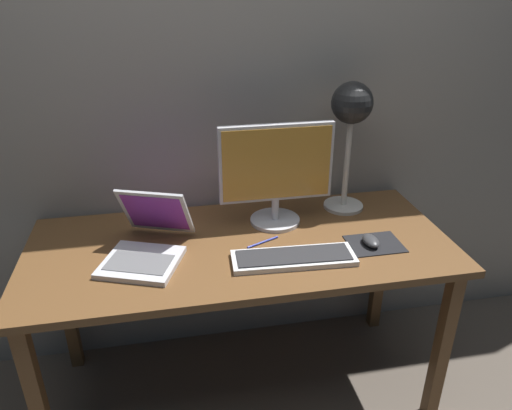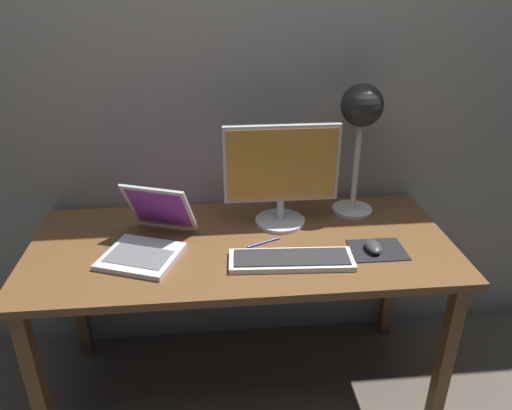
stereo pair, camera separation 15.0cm
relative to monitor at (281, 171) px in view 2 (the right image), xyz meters
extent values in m
plane|color=brown|center=(-0.17, -0.14, -0.97)|extent=(4.80, 4.80, 0.00)
cube|color=gray|center=(-0.17, 0.26, 0.33)|extent=(4.80, 0.06, 2.60)
cube|color=brown|center=(-0.17, -0.14, -0.24)|extent=(1.60, 0.70, 0.03)
cube|color=brown|center=(-0.91, -0.43, -0.61)|extent=(0.05, 0.05, 0.71)
cube|color=brown|center=(0.57, -0.43, -0.61)|extent=(0.05, 0.05, 0.71)
cube|color=brown|center=(-0.91, 0.15, -0.61)|extent=(0.05, 0.05, 0.71)
cube|color=brown|center=(0.57, 0.15, -0.61)|extent=(0.05, 0.05, 0.71)
cylinder|color=silver|center=(0.00, 0.00, -0.22)|extent=(0.20, 0.20, 0.01)
cylinder|color=silver|center=(0.00, 0.00, -0.17)|extent=(0.03, 0.03, 0.09)
cube|color=silver|center=(0.00, 0.00, 0.03)|extent=(0.45, 0.03, 0.31)
cube|color=gold|center=(0.00, -0.02, 0.03)|extent=(0.43, 0.00, 0.29)
cube|color=silver|center=(0.00, -0.30, -0.22)|extent=(0.45, 0.16, 0.02)
cube|color=#28282B|center=(0.00, -0.30, -0.21)|extent=(0.41, 0.13, 0.01)
cube|color=silver|center=(-0.53, -0.22, -0.22)|extent=(0.32, 0.31, 0.02)
cube|color=slate|center=(-0.54, -0.24, -0.21)|extent=(0.25, 0.20, 0.00)
cube|color=silver|center=(-0.47, -0.06, -0.10)|extent=(0.28, 0.21, 0.21)
cube|color=purple|center=(-0.47, -0.06, -0.10)|extent=(0.25, 0.18, 0.18)
cylinder|color=beige|center=(0.32, 0.08, -0.22)|extent=(0.17, 0.17, 0.01)
cylinder|color=silver|center=(0.32, 0.08, -0.01)|extent=(0.02, 0.02, 0.41)
sphere|color=black|center=(0.32, 0.08, 0.23)|extent=(0.17, 0.17, 0.17)
sphere|color=#FFEAB2|center=(0.32, 0.07, 0.19)|extent=(0.06, 0.06, 0.06)
cube|color=black|center=(0.33, -0.25, -0.23)|extent=(0.20, 0.16, 0.00)
ellipsoid|color=#38383A|center=(0.31, -0.25, -0.21)|extent=(0.06, 0.10, 0.03)
cylinder|color=#2633A5|center=(-0.08, -0.16, -0.22)|extent=(0.13, 0.06, 0.01)
camera|label=1|loc=(-0.41, -1.71, 0.71)|focal=33.99mm
camera|label=2|loc=(-0.26, -1.73, 0.71)|focal=33.99mm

